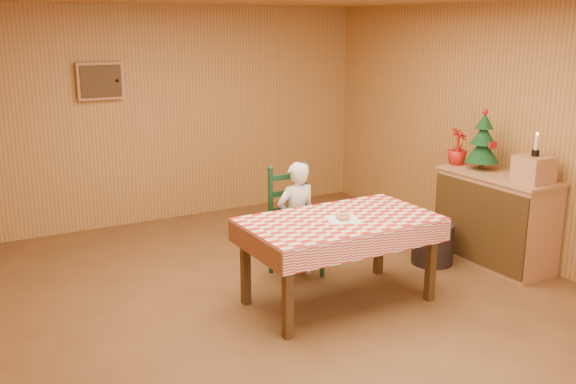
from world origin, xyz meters
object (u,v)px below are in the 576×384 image
object	(u,v)px
ladder_chair	(293,224)
crate	(534,169)
dining_table	(340,227)
storage_bin	(433,244)
seated_child	(296,220)
christmas_tree	(483,142)
shelf_unit	(495,219)

from	to	relation	value
ladder_chair	crate	xyz separation A→B (m)	(1.94, -1.15, 0.55)
dining_table	storage_bin	bearing A→B (deg)	13.08
ladder_chair	seated_child	world-z (taller)	seated_child
crate	christmas_tree	size ratio (longest dim) A/B	0.48
dining_table	seated_child	xyz separation A→B (m)	(-0.00, 0.73, -0.13)
crate	christmas_tree	world-z (taller)	christmas_tree
ladder_chair	christmas_tree	bearing A→B (deg)	-14.61
ladder_chair	storage_bin	bearing A→B (deg)	-18.92
ladder_chair	storage_bin	world-z (taller)	ladder_chair
christmas_tree	storage_bin	bearing A→B (deg)	176.41
ladder_chair	crate	size ratio (longest dim) A/B	3.60
seated_child	crate	bearing A→B (deg)	150.45
seated_child	storage_bin	world-z (taller)	seated_child
ladder_chair	christmas_tree	size ratio (longest dim) A/B	1.74
seated_child	dining_table	bearing A→B (deg)	90.00
ladder_chair	christmas_tree	xyz separation A→B (m)	(1.94, -0.50, 0.71)
ladder_chair	crate	world-z (taller)	crate
shelf_unit	ladder_chair	bearing A→B (deg)	158.62
christmas_tree	dining_table	bearing A→B (deg)	-171.70
crate	shelf_unit	bearing A→B (deg)	91.23
shelf_unit	christmas_tree	xyz separation A→B (m)	(0.01, 0.25, 0.74)
shelf_unit	storage_bin	world-z (taller)	shelf_unit
crate	christmas_tree	xyz separation A→B (m)	(-0.00, 0.65, 0.16)
ladder_chair	shelf_unit	xyz separation A→B (m)	(1.93, -0.75, -0.04)
storage_bin	crate	bearing A→B (deg)	-50.39
seated_child	crate	distance (m)	2.28
dining_table	crate	xyz separation A→B (m)	(1.94, -0.37, 0.37)
seated_child	christmas_tree	world-z (taller)	christmas_tree
ladder_chair	christmas_tree	world-z (taller)	christmas_tree
seated_child	shelf_unit	size ratio (longest dim) A/B	0.91
seated_child	shelf_unit	bearing A→B (deg)	160.10
crate	storage_bin	distance (m)	1.23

